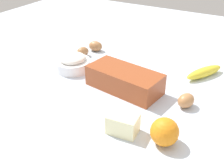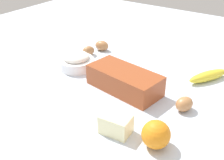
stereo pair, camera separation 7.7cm
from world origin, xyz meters
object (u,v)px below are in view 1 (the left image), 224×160
at_px(flour_bowl, 73,62).
at_px(butter_block, 123,124).
at_px(egg_loose, 83,52).
at_px(egg_beside_bowl, 186,101).
at_px(loaf_pan, 124,79).
at_px(orange_fruit, 165,132).
at_px(banana, 204,72).
at_px(egg_near_butter, 95,46).

xyz_separation_m(flour_bowl, butter_block, (-0.38, 0.26, -0.00)).
bearing_deg(egg_loose, egg_beside_bowl, 162.90).
distance_m(flour_bowl, egg_beside_bowl, 0.51).
relative_size(loaf_pan, flour_bowl, 1.94).
distance_m(orange_fruit, butter_block, 0.13).
height_order(banana, butter_block, butter_block).
height_order(loaf_pan, egg_beside_bowl, loaf_pan).
bearing_deg(orange_fruit, egg_beside_bowl, -89.73).
height_order(flour_bowl, banana, flour_bowl).
xyz_separation_m(orange_fruit, butter_block, (0.12, 0.01, -0.01)).
height_order(orange_fruit, egg_loose, orange_fruit).
distance_m(banana, egg_near_butter, 0.53).
relative_size(egg_near_butter, egg_loose, 1.19).
bearing_deg(butter_block, orange_fruit, -173.59).
bearing_deg(banana, egg_near_butter, -0.13).
bearing_deg(loaf_pan, flour_bowl, 0.92).
distance_m(flour_bowl, orange_fruit, 0.56).
height_order(banana, orange_fruit, orange_fruit).
height_order(orange_fruit, egg_near_butter, orange_fruit).
height_order(orange_fruit, butter_block, orange_fruit).
xyz_separation_m(loaf_pan, butter_block, (-0.11, 0.22, -0.01)).
bearing_deg(egg_beside_bowl, orange_fruit, 90.27).
distance_m(loaf_pan, egg_near_butter, 0.39).
bearing_deg(egg_beside_bowl, loaf_pan, 0.18).
bearing_deg(banana, loaf_pan, 46.83).
bearing_deg(egg_near_butter, butter_block, 130.48).
xyz_separation_m(flour_bowl, egg_loose, (0.04, -0.13, -0.01)).
xyz_separation_m(loaf_pan, flour_bowl, (0.27, -0.04, -0.01)).
relative_size(loaf_pan, egg_loose, 5.10).
height_order(egg_near_butter, egg_beside_bowl, same).
xyz_separation_m(banana, butter_block, (0.12, 0.48, 0.01)).
relative_size(loaf_pan, orange_fruit, 3.60).
bearing_deg(banana, orange_fruit, 90.22).
relative_size(orange_fruit, butter_block, 0.91).
bearing_deg(orange_fruit, egg_loose, -34.65).
bearing_deg(butter_block, egg_beside_bowl, -118.77).
height_order(banana, egg_near_butter, egg_near_butter).
distance_m(butter_block, egg_near_butter, 0.63).
xyz_separation_m(loaf_pan, orange_fruit, (-0.24, 0.21, -0.00)).
bearing_deg(egg_loose, butter_block, 137.17).
bearing_deg(orange_fruit, banana, -89.78).
distance_m(flour_bowl, banana, 0.55).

